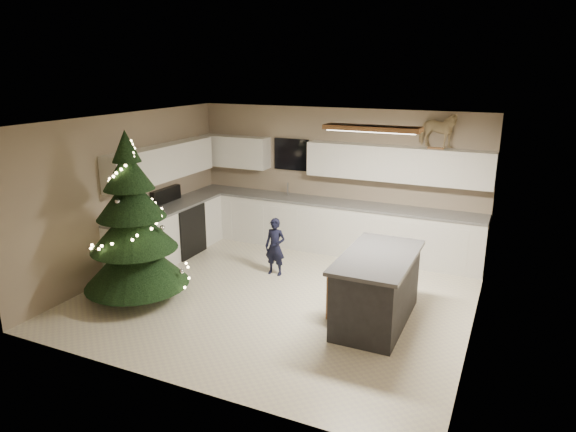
% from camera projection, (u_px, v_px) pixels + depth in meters
% --- Properties ---
extents(ground_plane, '(5.50, 5.50, 0.00)m').
position_uv_depth(ground_plane, '(278.00, 295.00, 7.71)').
color(ground_plane, beige).
extents(room_shell, '(5.52, 5.02, 2.61)m').
position_uv_depth(room_shell, '(279.00, 182.00, 7.21)').
color(room_shell, gray).
rests_on(room_shell, ground_plane).
extents(cabinetry, '(5.50, 3.20, 2.00)m').
position_uv_depth(cabinetry, '(272.00, 213.00, 9.30)').
color(cabinetry, silver).
rests_on(cabinetry, ground_plane).
extents(island, '(0.90, 1.70, 0.95)m').
position_uv_depth(island, '(377.00, 288.00, 6.80)').
color(island, black).
rests_on(island, ground_plane).
extents(bar_stool, '(0.34, 0.34, 0.66)m').
position_uv_depth(bar_stool, '(339.00, 284.00, 6.91)').
color(bar_stool, brown).
rests_on(bar_stool, ground_plane).
extents(christmas_tree, '(1.56, 1.50, 2.49)m').
position_uv_depth(christmas_tree, '(133.00, 232.00, 7.34)').
color(christmas_tree, '#3F2816').
rests_on(christmas_tree, ground_plane).
extents(toddler, '(0.35, 0.23, 0.95)m').
position_uv_depth(toddler, '(275.00, 247.00, 8.37)').
color(toddler, black).
rests_on(toddler, ground_plane).
extents(rocking_horse, '(0.72, 0.44, 0.59)m').
position_uv_depth(rocking_horse, '(437.00, 130.00, 8.38)').
color(rocking_horse, brown).
rests_on(rocking_horse, cabinetry).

